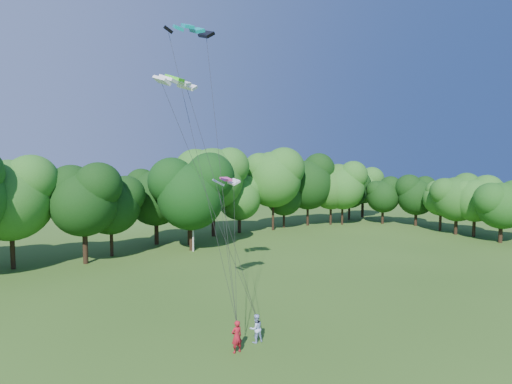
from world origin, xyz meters
TOP-DOWN VIEW (x-y plane):
  - ground at (0.00, 0.00)m, footprint 160.00×160.00m
  - utility_pole at (5.31, 31.83)m, footprint 1.72×0.53m
  - kite_flyer_left at (-5.37, 7.27)m, footprint 0.70×0.48m
  - kite_flyer_right at (-3.71, 7.62)m, footprint 0.92×0.76m
  - kite_teal at (-4.96, 13.42)m, footprint 3.42×2.19m
  - kite_green at (-7.27, 10.74)m, footprint 2.83×1.96m
  - kite_pink at (-0.57, 15.56)m, footprint 2.15×1.22m
  - tree_back_center at (5.43, 32.45)m, footprint 8.98×8.98m
  - tree_back_east at (34.43, 35.70)m, footprint 7.75×7.75m
  - tree_flank_east at (42.19, 17.79)m, footprint 7.32×7.32m

SIDE VIEW (x-z plane):
  - ground at x=0.00m, z-range 0.00..0.00m
  - kite_flyer_right at x=-3.71m, z-range 0.00..1.73m
  - kite_flyer_left at x=-5.37m, z-range 0.00..1.87m
  - utility_pole at x=5.31m, z-range 0.11..8.90m
  - tree_flank_east at x=42.19m, z-range 1.32..11.97m
  - tree_back_east at x=34.43m, z-range 1.40..12.67m
  - tree_back_center at x=5.43m, z-range 1.63..14.70m
  - kite_pink at x=-0.57m, z-range 9.36..9.68m
  - kite_green at x=-7.27m, z-range 15.47..16.00m
  - kite_teal at x=-4.96m, z-range 19.50..20.20m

